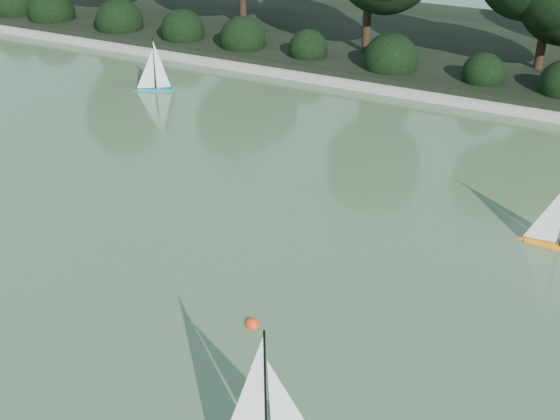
% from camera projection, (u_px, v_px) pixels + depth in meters
% --- Properties ---
extents(ground, '(80.00, 80.00, 0.00)m').
position_uv_depth(ground, '(247.00, 356.00, 7.61)').
color(ground, '#435633').
rests_on(ground, ground).
extents(pond_coping, '(40.00, 0.35, 0.18)m').
position_uv_depth(pond_coping, '(465.00, 102.00, 14.58)').
color(pond_coping, gray).
rests_on(pond_coping, ground).
extents(far_bank, '(40.00, 8.00, 0.30)m').
position_uv_depth(far_bank, '(507.00, 52.00, 17.66)').
color(far_bank, black).
rests_on(far_bank, ground).
extents(shrub_hedge, '(29.10, 1.10, 1.10)m').
position_uv_depth(shrub_hedge, '(478.00, 73.00, 15.11)').
color(shrub_hedge, black).
rests_on(shrub_hedge, ground).
extents(sailboat_orange, '(1.02, 0.18, 1.39)m').
position_uv_depth(sailboat_orange, '(553.00, 233.00, 9.52)').
color(sailboat_orange, orange).
rests_on(sailboat_orange, ground).
extents(sailboat_teal, '(0.86, 0.51, 1.23)m').
position_uv_depth(sailboat_teal, '(151.00, 82.00, 15.38)').
color(sailboat_teal, teal).
rests_on(sailboat_teal, ground).
extents(race_buoy, '(0.17, 0.17, 0.17)m').
position_uv_depth(race_buoy, '(252.00, 325.00, 8.08)').
color(race_buoy, '#FA350D').
rests_on(race_buoy, ground).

